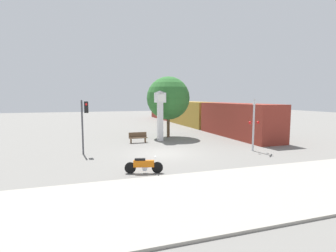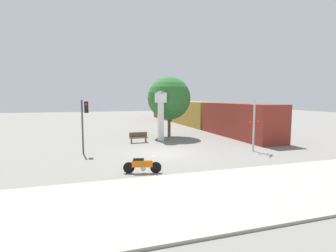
{
  "view_description": "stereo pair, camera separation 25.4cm",
  "coord_description": "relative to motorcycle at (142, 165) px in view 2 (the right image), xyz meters",
  "views": [
    {
      "loc": [
        -5.42,
        -17.6,
        3.97
      ],
      "look_at": [
        0.71,
        1.09,
        1.84
      ],
      "focal_mm": 28.0,
      "sensor_mm": 36.0,
      "label": 1
    },
    {
      "loc": [
        -5.18,
        -17.67,
        3.97
      ],
      "look_at": [
        0.71,
        1.09,
        1.84
      ],
      "focal_mm": 28.0,
      "sensor_mm": 36.0,
      "label": 2
    }
  ],
  "objects": [
    {
      "name": "ground_plane",
      "position": [
        2.43,
        4.38,
        -0.43
      ],
      "size": [
        120.0,
        120.0,
        0.0
      ],
      "primitive_type": "plane",
      "color": "slate"
    },
    {
      "name": "sidewalk_strip",
      "position": [
        2.43,
        -4.0,
        -0.38
      ],
      "size": [
        36.0,
        6.0,
        0.1
      ],
      "color": "#9E998E",
      "rests_on": "ground_plane"
    },
    {
      "name": "motorcycle",
      "position": [
        0.0,
        0.0,
        0.0
      ],
      "size": [
        1.97,
        0.7,
        0.89
      ],
      "rotation": [
        0.0,
        0.0,
        -0.27
      ],
      "color": "black",
      "rests_on": "ground_plane"
    },
    {
      "name": "clock_tower",
      "position": [
        3.85,
        9.95,
        2.62
      ],
      "size": [
        1.07,
        1.07,
        4.62
      ],
      "color": "white",
      "rests_on": "ground_plane"
    },
    {
      "name": "freight_train",
      "position": [
        12.1,
        21.88,
        1.27
      ],
      "size": [
        2.8,
        35.29,
        3.4
      ],
      "color": "maroon",
      "rests_on": "ground_plane"
    },
    {
      "name": "traffic_light",
      "position": [
        -2.86,
        5.9,
        2.21
      ],
      "size": [
        0.5,
        0.35,
        3.82
      ],
      "color": "#47474C",
      "rests_on": "ground_plane"
    },
    {
      "name": "railroad_crossing_signal",
      "position": [
        9.1,
        3.19,
        1.7
      ],
      "size": [
        0.9,
        0.82,
        3.9
      ],
      "color": "#B7B7BC",
      "rests_on": "ground_plane"
    },
    {
      "name": "street_tree",
      "position": [
        5.21,
        11.69,
        3.49
      ],
      "size": [
        4.29,
        4.29,
        6.07
      ],
      "color": "brown",
      "rests_on": "ground_plane"
    },
    {
      "name": "bench",
      "position": [
        1.63,
        9.42,
        0.06
      ],
      "size": [
        1.6,
        0.44,
        0.92
      ],
      "color": "brown",
      "rests_on": "ground_plane"
    }
  ]
}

